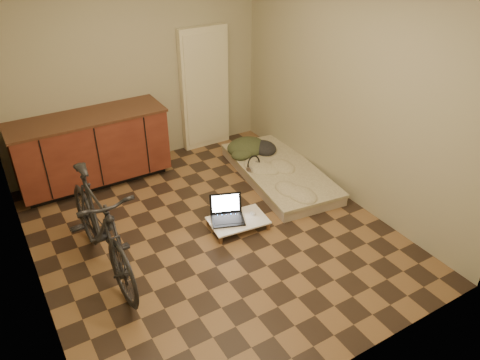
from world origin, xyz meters
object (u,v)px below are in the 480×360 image
lap_desk (238,221)px  laptop (227,214)px  bicycle (99,222)px  futon (279,173)px

lap_desk → laptop: 0.14m
bicycle → lap_desk: (1.44, -0.08, -0.47)m
futon → laptop: (-1.09, -0.55, 0.08)m
bicycle → futon: bearing=10.7°
bicycle → lap_desk: bearing=-5.5°
futon → lap_desk: futon is taller
futon → laptop: bearing=-146.4°
futon → lap_desk: bearing=-140.6°
lap_desk → laptop: bearing=139.9°
futon → laptop: laptop is taller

